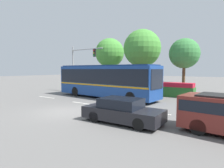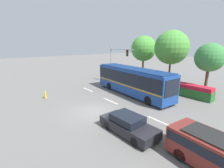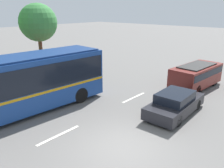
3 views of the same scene
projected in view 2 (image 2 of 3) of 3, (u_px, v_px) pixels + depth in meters
ground_plane at (94, 112)px, 14.99m from camera, size 140.00×140.00×0.00m
city_bus at (132, 80)px, 19.72m from camera, size 11.37×3.32×3.28m
sedan_foreground at (128, 125)px, 11.31m from camera, size 4.40×1.90×1.32m
suv_left_lane at (219, 153)px, 7.80m from camera, size 4.90×2.36×1.75m
traffic_light_pole at (116, 59)px, 25.00m from camera, size 4.97×0.24×5.80m
flowering_hedge at (179, 88)px, 20.09m from camera, size 7.68×1.23×1.48m
street_tree_left at (144, 49)px, 27.75m from camera, size 4.28×4.28×7.44m
street_tree_centre at (171, 48)px, 23.10m from camera, size 4.84×4.84×8.00m
street_tree_right at (210, 58)px, 18.47m from camera, size 3.26×3.26×6.22m
fire_hydrant at (45, 95)px, 18.47m from camera, size 0.22×0.22×0.86m
lane_stripe_near at (160, 122)px, 13.06m from camera, size 2.40×0.16×0.01m
lane_stripe_mid at (110, 101)px, 17.71m from camera, size 2.40×0.16×0.01m
lane_stripe_far at (88, 90)px, 22.02m from camera, size 2.40×0.16×0.01m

